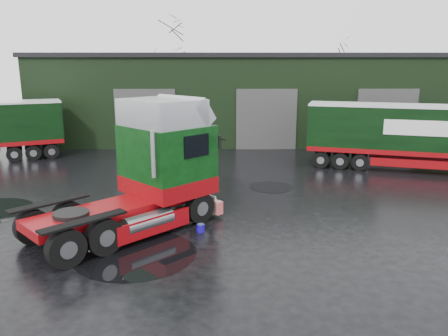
{
  "coord_description": "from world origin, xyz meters",
  "views": [
    {
      "loc": [
        -1.17,
        -14.87,
        5.68
      ],
      "look_at": [
        -0.97,
        1.54,
        1.7
      ],
      "focal_mm": 35.0,
      "sensor_mm": 36.0,
      "label": 1
    }
  ],
  "objects_px": {
    "warehouse": "(258,95)",
    "lorry_right": "(407,137)",
    "hero_tractor": "(118,169)",
    "wash_bucket": "(201,228)",
    "tree_back_a": "(170,72)",
    "tree_back_b": "(329,82)"
  },
  "relations": [
    {
      "from": "lorry_right",
      "to": "tree_back_b",
      "type": "distance_m",
      "value": 21.97
    },
    {
      "from": "warehouse",
      "to": "tree_back_b",
      "type": "bearing_deg",
      "value": 51.34
    },
    {
      "from": "lorry_right",
      "to": "tree_back_b",
      "type": "height_order",
      "value": "tree_back_b"
    },
    {
      "from": "warehouse",
      "to": "hero_tractor",
      "type": "distance_m",
      "value": 21.81
    },
    {
      "from": "hero_tractor",
      "to": "tree_back_a",
      "type": "relative_size",
      "value": 0.76
    },
    {
      "from": "lorry_right",
      "to": "hero_tractor",
      "type": "bearing_deg",
      "value": -39.28
    },
    {
      "from": "lorry_right",
      "to": "tree_back_a",
      "type": "distance_m",
      "value": 26.65
    },
    {
      "from": "hero_tractor",
      "to": "lorry_right",
      "type": "relative_size",
      "value": 0.54
    },
    {
      "from": "warehouse",
      "to": "tree_back_a",
      "type": "distance_m",
      "value": 12.9
    },
    {
      "from": "lorry_right",
      "to": "wash_bucket",
      "type": "height_order",
      "value": "lorry_right"
    },
    {
      "from": "lorry_right",
      "to": "wash_bucket",
      "type": "distance_m",
      "value": 14.05
    },
    {
      "from": "hero_tractor",
      "to": "wash_bucket",
      "type": "distance_m",
      "value": 3.43
    },
    {
      "from": "hero_tractor",
      "to": "lorry_right",
      "type": "distance_m",
      "value": 16.15
    },
    {
      "from": "lorry_right",
      "to": "tree_back_a",
      "type": "bearing_deg",
      "value": -128.54
    },
    {
      "from": "lorry_right",
      "to": "tree_back_b",
      "type": "bearing_deg",
      "value": -165.66
    },
    {
      "from": "wash_bucket",
      "to": "tree_back_b",
      "type": "xyz_separation_m",
      "value": [
        11.8,
        30.76,
        3.62
      ]
    },
    {
      "from": "wash_bucket",
      "to": "tree_back_b",
      "type": "distance_m",
      "value": 33.14
    },
    {
      "from": "warehouse",
      "to": "tree_back_a",
      "type": "bearing_deg",
      "value": 128.66
    },
    {
      "from": "wash_bucket",
      "to": "tree_back_a",
      "type": "height_order",
      "value": "tree_back_a"
    },
    {
      "from": "lorry_right",
      "to": "warehouse",
      "type": "bearing_deg",
      "value": -132.54
    },
    {
      "from": "tree_back_a",
      "to": "tree_back_b",
      "type": "xyz_separation_m",
      "value": [
        16.0,
        0.0,
        -1.0
      ]
    },
    {
      "from": "warehouse",
      "to": "lorry_right",
      "type": "bearing_deg",
      "value": -59.64
    }
  ]
}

